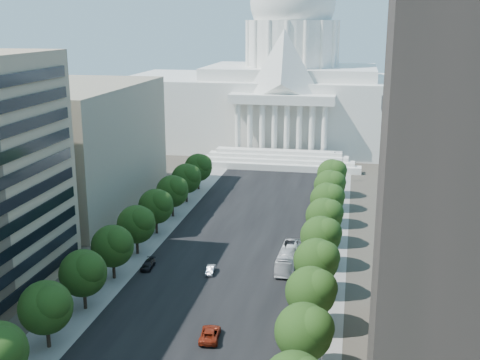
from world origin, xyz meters
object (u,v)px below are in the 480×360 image
Objects in this scene: car_red at (210,334)px; car_dark_b at (148,265)px; city_bus at (288,258)px; car_silver at (210,270)px.

car_red reaches higher than car_dark_b.
car_dark_b is 26.33m from city_bus.
car_red reaches higher than car_silver.
car_silver is 0.83× the size of car_dark_b.
car_silver is 14.86m from city_bus.
car_silver is 23.59m from car_red.
car_red is at bearing -103.72° from city_bus.
city_bus is at bearing -111.65° from car_red.
car_silver is at bearing -2.83° from car_dark_b.
car_silver is 0.30× the size of city_bus.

